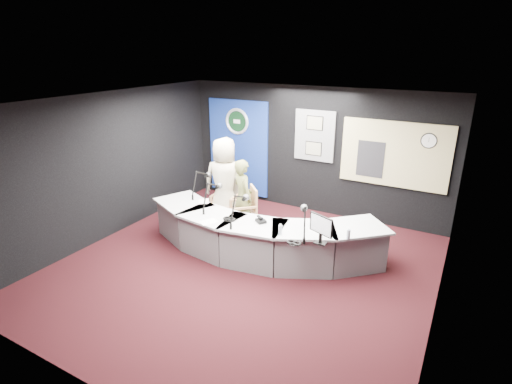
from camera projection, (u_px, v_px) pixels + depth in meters
The scene contains 33 objects.
ground at pixel (244, 268), 6.84m from camera, with size 6.00×6.00×0.00m, color black.
ceiling at pixel (242, 102), 5.88m from camera, with size 6.00×6.00×0.02m, color silver.
wall_back at pixel (312, 151), 8.82m from camera, with size 6.00×0.02×2.80m, color black.
wall_front at pixel (85, 284), 3.90m from camera, with size 6.00×0.02×2.80m, color black.
wall_left at pixel (110, 166), 7.73m from camera, with size 0.02×6.00×2.80m, color black.
wall_right at pixel (448, 231), 4.99m from camera, with size 0.02×6.00×2.80m, color black.
broadcast_desk at pixel (257, 235), 7.19m from camera, with size 4.50×1.90×0.75m, color #AFB2B3, non-canonical shape.
backdrop_panel at pixel (238, 148), 9.72m from camera, with size 1.60×0.05×2.30m, color navy.
agency_seal at pixel (237, 121), 9.46m from camera, with size 0.63×0.63×0.07m, color silver.
seal_center at pixel (237, 121), 9.46m from camera, with size 0.48×0.48×0.01m, color black.
pinboard at pixel (315, 136), 8.65m from camera, with size 0.90×0.04×1.10m, color slate.
framed_photo_upper at pixel (315, 123), 8.53m from camera, with size 0.34×0.02×0.27m, color #7D785B.
framed_photo_lower at pixel (313, 149), 8.73m from camera, with size 0.34×0.02×0.27m, color #7D785B.
booth_window_frame at pixel (394, 154), 7.95m from camera, with size 2.12×0.06×1.32m, color tan.
booth_glow at pixel (394, 155), 7.94m from camera, with size 2.00×0.02×1.20m, color #FFC7A1.
equipment_rack at pixel (370, 159), 8.18m from camera, with size 0.55×0.02×0.75m, color black.
wall_clock at pixel (429, 141), 7.53m from camera, with size 0.28×0.28×0.01m, color white.
armchair_left at pixel (225, 202), 8.43m from camera, with size 0.54×0.54×0.96m, color tan, non-canonical shape.
armchair_right at pixel (243, 212), 7.99m from camera, with size 0.51×0.51×0.91m, color tan, non-canonical shape.
draped_jacket at pixel (232, 192), 8.58m from camera, with size 0.50×0.10×0.70m, color slate.
person_man at pixel (225, 182), 8.27m from camera, with size 0.91×0.59×1.86m, color beige.
person_woman at pixel (243, 197), 7.88m from camera, with size 0.56×0.37×1.54m, color #636736.
computer_monitor at pixel (321, 225), 5.97m from camera, with size 0.42×0.02×0.29m, color black.
desk_phone at pixel (261, 221), 6.81m from camera, with size 0.18×0.14×0.04m, color black.
headphones_near at pixel (294, 243), 6.07m from camera, with size 0.19×0.19×0.03m, color black.
headphones_far at pixel (229, 219), 6.90m from camera, with size 0.21×0.21×0.03m, color black.
paper_stack at pixel (204, 201), 7.74m from camera, with size 0.19×0.28×0.00m, color white.
notepad at pixel (209, 222), 6.83m from camera, with size 0.21×0.29×0.00m, color white.
boom_mic_a at pixel (201, 181), 7.97m from camera, with size 0.16×0.74×0.60m, color black, non-canonical shape.
boom_mic_b at pixel (212, 193), 7.31m from camera, with size 0.18×0.74×0.60m, color black, non-canonical shape.
boom_mic_c at pixel (239, 206), 6.72m from camera, with size 0.19×0.74×0.60m, color black, non-canonical shape.
boom_mic_d at pixel (304, 218), 6.26m from camera, with size 0.37×0.69×0.60m, color black, non-canonical shape.
water_bottles at pixel (315, 230), 6.32m from camera, with size 1.05×0.56×0.18m, color silver, non-canonical shape.
Camera 1 is at (3.09, -5.12, 3.58)m, focal length 28.00 mm.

